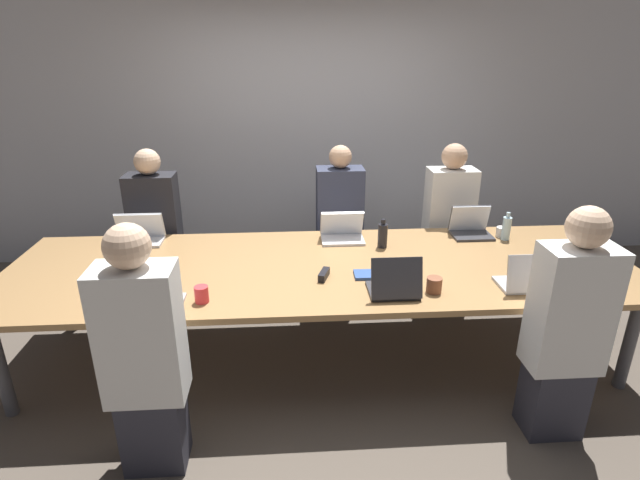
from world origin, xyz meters
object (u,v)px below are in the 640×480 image
at_px(person_near_right, 567,330).
at_px(cup_near_left, 202,294).
at_px(bottle_far_center, 383,235).
at_px(laptop_near_left, 150,298).
at_px(laptop_far_left, 140,234).
at_px(stapler, 324,275).
at_px(person_far_left, 156,234).
at_px(laptop_near_right, 529,279).
at_px(person_far_center, 339,226).
at_px(cup_near_midright, 434,285).
at_px(laptop_far_center, 342,231).
at_px(person_far_right, 448,225).
at_px(laptop_far_right, 470,227).
at_px(person_near_left, 144,357).
at_px(cup_far_right, 502,232).
at_px(laptop_near_midright, 394,284).
at_px(bottle_far_right, 506,228).

bearing_deg(person_near_right, cup_near_left, -10.48).
bearing_deg(person_near_right, bottle_far_center, -54.56).
distance_m(laptop_near_left, laptop_far_left, 1.12).
height_order(laptop_far_left, stapler, laptop_far_left).
bearing_deg(person_far_left, laptop_near_right, -26.77).
height_order(person_far_center, cup_near_midright, person_far_center).
height_order(laptop_far_center, laptop_far_left, laptop_far_center).
distance_m(person_near_right, person_far_right, 1.73).
height_order(laptop_far_center, person_far_right, person_far_right).
relative_size(laptop_near_left, laptop_far_right, 1.13).
bearing_deg(bottle_far_center, person_far_left, 162.99).
height_order(cup_near_left, laptop_far_right, laptop_far_right).
bearing_deg(laptop_near_left, person_far_left, -77.65).
bearing_deg(person_near_left, person_far_center, -121.84).
xyz_separation_m(laptop_far_center, laptop_far_right, (1.03, 0.03, 0.00)).
xyz_separation_m(laptop_far_center, stapler, (-0.19, -0.67, -0.04)).
xyz_separation_m(laptop_far_right, cup_far_right, (0.24, -0.05, -0.03)).
bearing_deg(laptop_far_left, cup_near_midright, -25.68).
bearing_deg(person_far_center, cup_near_midright, -72.83).
distance_m(person_far_center, person_near_left, 2.26).
height_order(bottle_far_center, cup_near_left, bottle_far_center).
bearing_deg(cup_far_right, laptop_near_right, -102.81).
bearing_deg(person_far_left, laptop_far_center, -14.07).
xyz_separation_m(laptop_near_left, laptop_near_midright, (1.43, 0.06, 0.01)).
distance_m(person_near_left, person_far_right, 2.81).
relative_size(person_near_left, cup_far_right, 16.57).
height_order(person_far_center, person_far_left, person_far_left).
bearing_deg(person_far_left, laptop_far_left, -96.87).
bearing_deg(cup_near_midright, laptop_far_right, 59.32).
bearing_deg(person_near_right, laptop_near_midright, -23.15).
bearing_deg(bottle_far_right, person_near_right, -97.64).
bearing_deg(person_far_right, cup_near_left, -144.79).
bearing_deg(bottle_far_right, cup_near_left, -158.67).
bearing_deg(person_near_right, stapler, -26.59).
bearing_deg(cup_near_midright, laptop_near_left, -176.94).
height_order(person_far_right, bottle_far_right, person_far_right).
height_order(person_near_left, cup_near_left, person_near_left).
bearing_deg(stapler, cup_near_midright, -1.36).
bearing_deg(person_near_left, stapler, -142.24).
relative_size(person_far_left, stapler, 8.88).
relative_size(laptop_far_right, stapler, 2.01).
xyz_separation_m(laptop_far_left, laptop_near_midright, (1.78, -1.00, 0.01)).
bearing_deg(laptop_near_right, person_near_right, 96.13).
distance_m(laptop_far_left, person_far_left, 0.35).
bearing_deg(laptop_near_midright, cup_near_left, 0.15).
bearing_deg(cup_far_right, bottle_far_right, -85.48).
relative_size(laptop_far_center, laptop_far_left, 0.92).
height_order(person_near_right, cup_far_right, person_near_right).
distance_m(bottle_far_center, cup_near_left, 1.45).
relative_size(bottle_far_center, laptop_near_midright, 0.72).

